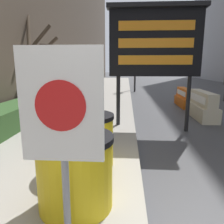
{
  "coord_description": "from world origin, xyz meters",
  "views": [
    {
      "loc": [
        -0.23,
        -1.85,
        1.68
      ],
      "look_at": [
        -0.65,
        4.41,
        0.36
      ],
      "focal_mm": 35.0,
      "sensor_mm": 36.0,
      "label": 1
    }
  ],
  "objects": [
    {
      "name": "bare_tree",
      "position": [
        -3.33,
        6.2,
        1.66
      ],
      "size": [
        1.16,
        1.56,
        3.37
      ],
      "color": "#4C3D2D",
      "rests_on": "sidewalk_left"
    },
    {
      "name": "hedge_strip",
      "position": [
        -3.21,
        3.1,
        0.42
      ],
      "size": [
        0.9,
        4.59,
        0.55
      ],
      "color": "#335628",
      "rests_on": "sidewalk_left"
    },
    {
      "name": "jersey_barrier_orange_near",
      "position": [
        2.25,
        7.57,
        0.34
      ],
      "size": [
        0.5,
        1.69,
        0.76
      ],
      "color": "orange",
      "rests_on": "ground_plane"
    },
    {
      "name": "barrel_drum_middle",
      "position": [
        -0.84,
        1.35,
        0.56
      ],
      "size": [
        0.85,
        0.85,
        0.82
      ],
      "color": "yellow",
      "rests_on": "sidewalk_left"
    },
    {
      "name": "message_board",
      "position": [
        0.45,
        3.81,
        2.26
      ],
      "size": [
        2.37,
        0.36,
        3.13
      ],
      "color": "black",
      "rests_on": "ground_plane"
    },
    {
      "name": "traffic_cone_near",
      "position": [
        2.65,
        10.55,
        0.27
      ],
      "size": [
        0.31,
        0.31,
        0.56
      ],
      "color": "black",
      "rests_on": "ground_plane"
    },
    {
      "name": "traffic_light_near_curb",
      "position": [
        0.3,
        12.73,
        2.73
      ],
      "size": [
        0.28,
        0.44,
        3.75
      ],
      "color": "#2D2D30",
      "rests_on": "ground_plane"
    },
    {
      "name": "jersey_barrier_cream",
      "position": [
        2.25,
        5.36,
        0.39
      ],
      "size": [
        0.54,
        1.8,
        0.88
      ],
      "color": "beige",
      "rests_on": "ground_plane"
    },
    {
      "name": "barrel_drum_foreground",
      "position": [
        -0.78,
        0.32,
        0.56
      ],
      "size": [
        0.85,
        0.85,
        0.82
      ],
      "color": "yellow",
      "rests_on": "sidewalk_left"
    },
    {
      "name": "warning_sign",
      "position": [
        -0.72,
        -0.28,
        1.29
      ],
      "size": [
        0.64,
        0.08,
        1.68
      ],
      "color": "gray",
      "rests_on": "sidewalk_left"
    }
  ]
}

